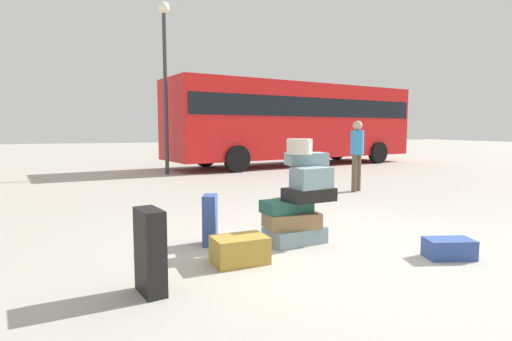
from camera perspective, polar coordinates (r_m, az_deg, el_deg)
name	(u,v)px	position (r m, az deg, el deg)	size (l,w,h in m)	color
ground_plane	(327,246)	(5.23, 9.92, -10.29)	(80.00, 80.00, 0.00)	#ADA89E
suitcase_tower	(299,202)	(5.18, 5.98, -4.36)	(0.94, 0.68, 1.32)	gray
suitcase_black_foreground_near	(150,251)	(3.75, -14.54, -10.87)	(0.18, 0.38, 0.75)	black
suitcase_navy_foreground_far	(449,248)	(5.14, 25.31, -9.80)	(0.52, 0.29, 0.22)	#334F99
suitcase_tan_behind_tower	(240,250)	(4.49, -2.28, -10.98)	(0.57, 0.39, 0.29)	#B28C33
suitcase_navy_right_side	(210,220)	(5.16, -6.41, -6.86)	(0.16, 0.30, 0.63)	#334F99
person_bearded_onlooker	(357,149)	(9.68, 13.89, 2.89)	(0.31, 0.30, 1.63)	brown
parked_bus	(296,119)	(16.45, 5.56, 7.17)	(10.71, 4.53, 3.15)	red
lamp_post	(165,61)	(13.39, -12.59, 14.69)	(0.36, 0.36, 5.31)	#333338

